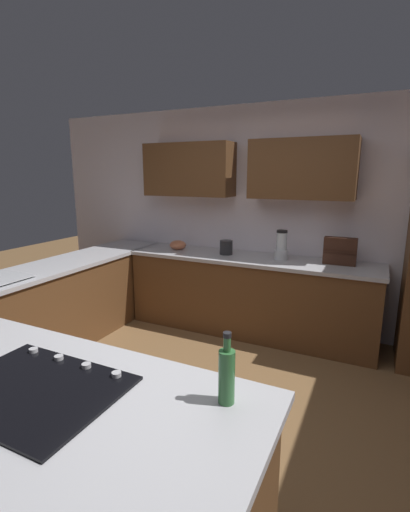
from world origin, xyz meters
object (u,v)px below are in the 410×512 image
object	(u,v)px
cooktop	(34,388)
second_bottle	(227,375)
kettle	(226,247)
mixing_bowl	(178,245)
spice_rack	(340,251)
blender	(281,247)

from	to	relation	value
cooktop	second_bottle	size ratio (longest dim) A/B	2.46
kettle	second_bottle	bearing A→B (deg)	112.39
kettle	second_bottle	xyz separation A→B (m)	(-1.09, 2.64, 0.04)
mixing_bowl	second_bottle	size ratio (longest dim) A/B	0.67
second_bottle	cooktop	bearing A→B (deg)	19.58
mixing_bowl	kettle	distance (m)	0.65
mixing_bowl	spice_rack	bearing A→B (deg)	-178.66
mixing_bowl	second_bottle	bearing A→B (deg)	123.36
blender	mixing_bowl	xyz separation A→B (m)	(1.30, 0.00, -0.08)
cooktop	kettle	xyz separation A→B (m)	(0.30, -2.92, 0.07)
mixing_bowl	spice_rack	size ratio (longest dim) A/B	0.64
blender	mixing_bowl	bearing A→B (deg)	0.00
spice_rack	kettle	distance (m)	1.25
spice_rack	kettle	size ratio (longest dim) A/B	1.98
blender	spice_rack	world-z (taller)	blender
blender	kettle	xyz separation A→B (m)	(0.65, 0.00, -0.06)
blender	second_bottle	distance (m)	2.67
cooktop	spice_rack	bearing A→B (deg)	-107.82
mixing_bowl	kettle	world-z (taller)	kettle
spice_rack	kettle	world-z (taller)	spice_rack
cooktop	blender	distance (m)	2.94
spice_rack	cooktop	bearing A→B (deg)	72.18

